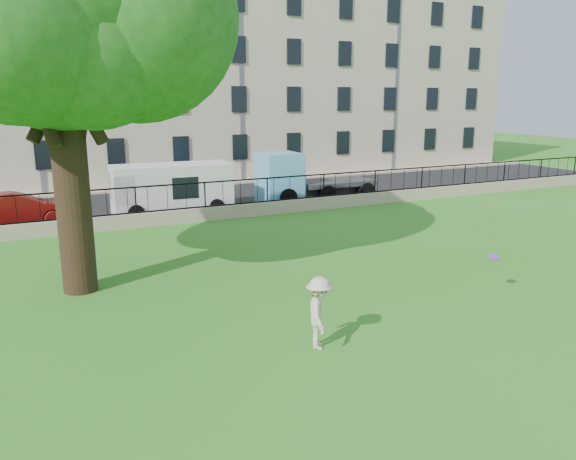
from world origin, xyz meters
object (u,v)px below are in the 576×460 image
man (319,313)px  white_van (172,189)px  blue_truck (315,176)px  red_sedan (18,210)px  frisbee (494,257)px

man → white_van: 15.95m
man → blue_truck: size_ratio=0.26×
red_sedan → blue_truck: bearing=-95.8°
frisbee → man: bearing=-172.9°
man → blue_truck: (8.68, 15.91, 0.48)m
frisbee → red_sedan: red_sedan is taller
man → red_sedan: bearing=44.2°
red_sedan → man: bearing=-166.4°
white_van → blue_truck: blue_truck is taller
red_sedan → blue_truck: blue_truck is taller
man → white_van: size_ratio=0.30×
frisbee → white_van: (-4.84, 15.18, 0.02)m
man → white_van: bearing=21.2°
man → frisbee: 5.89m
white_van → blue_truck: bearing=2.7°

